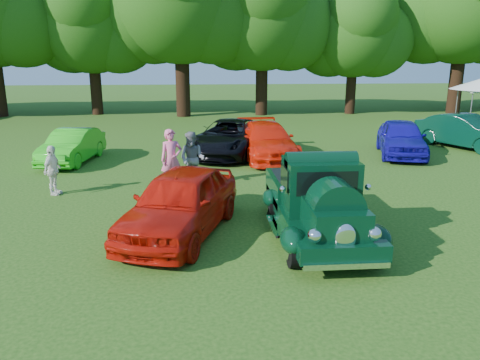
{
  "coord_description": "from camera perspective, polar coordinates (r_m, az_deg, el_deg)",
  "views": [
    {
      "loc": [
        -2.11,
        -10.57,
        4.13
      ],
      "look_at": [
        -1.17,
        0.75,
        1.1
      ],
      "focal_mm": 35.0,
      "sensor_mm": 36.0,
      "label": 1
    }
  ],
  "objects": [
    {
      "name": "back_car_black",
      "position": [
        20.01,
        -1.31,
        5.19
      ],
      "size": [
        4.17,
        5.87,
        1.48
      ],
      "primitive_type": "imported",
      "rotation": [
        0.0,
        0.0,
        -0.36
      ],
      "color": "black",
      "rests_on": "ground"
    },
    {
      "name": "spectator_pink",
      "position": [
        14.94,
        -8.35,
        2.52
      ],
      "size": [
        0.81,
        0.66,
        1.91
      ],
      "primitive_type": "imported",
      "rotation": [
        0.0,
        0.0,
        0.32
      ],
      "color": "pink",
      "rests_on": "ground"
    },
    {
      "name": "back_car_orange",
      "position": [
        19.39,
        3.22,
        4.8
      ],
      "size": [
        2.37,
        5.11,
        1.45
      ],
      "primitive_type": "imported",
      "rotation": [
        0.0,
        0.0,
        0.07
      ],
      "color": "red",
      "rests_on": "ground"
    },
    {
      "name": "hero_pickup",
      "position": [
        11.03,
        9.34,
        -2.74
      ],
      "size": [
        2.26,
        4.85,
        1.89
      ],
      "color": "black",
      "rests_on": "ground"
    },
    {
      "name": "ground",
      "position": [
        11.54,
        6.16,
        -6.13
      ],
      "size": [
        120.0,
        120.0,
        0.0
      ],
      "primitive_type": "plane",
      "color": "#1A4610",
      "rests_on": "ground"
    },
    {
      "name": "spectator_white",
      "position": [
        15.26,
        -21.88,
        1.09
      ],
      "size": [
        0.54,
        0.95,
        1.52
      ],
      "primitive_type": "imported",
      "rotation": [
        0.0,
        0.0,
        1.38
      ],
      "color": "white",
      "rests_on": "ground"
    },
    {
      "name": "back_car_blue",
      "position": [
        21.02,
        19.07,
        4.89
      ],
      "size": [
        2.94,
        4.76,
        1.51
      ],
      "primitive_type": "imported",
      "rotation": [
        0.0,
        0.0,
        -0.28
      ],
      "color": "#140E9C",
      "rests_on": "ground"
    },
    {
      "name": "tree_line",
      "position": [
        34.08,
        -3.32,
        20.32
      ],
      "size": [
        62.48,
        11.58,
        12.36
      ],
      "color": "black",
      "rests_on": "ground"
    },
    {
      "name": "back_car_lime",
      "position": [
        19.72,
        -19.78,
        3.91
      ],
      "size": [
        1.92,
        4.13,
        1.31
      ],
      "primitive_type": "imported",
      "rotation": [
        0.0,
        0.0,
        -0.14
      ],
      "color": "green",
      "rests_on": "ground"
    },
    {
      "name": "red_convertible",
      "position": [
        11.13,
        -7.29,
        -2.7
      ],
      "size": [
        3.23,
        4.93,
        1.56
      ],
      "primitive_type": "imported",
      "rotation": [
        0.0,
        0.0,
        -0.33
      ],
      "color": "#BC1308",
      "rests_on": "ground"
    },
    {
      "name": "back_car_green",
      "position": [
        23.86,
        25.87,
        5.34
      ],
      "size": [
        3.42,
        4.88,
        1.53
      ],
      "primitive_type": "imported",
      "rotation": [
        0.0,
        0.0,
        0.44
      ],
      "color": "black",
      "rests_on": "ground"
    },
    {
      "name": "spectator_grey",
      "position": [
        15.22,
        -5.83,
        2.56
      ],
      "size": [
        1.05,
        0.95,
        1.78
      ],
      "primitive_type": "imported",
      "rotation": [
        0.0,
        0.0,
        -0.38
      ],
      "color": "gray",
      "rests_on": "ground"
    }
  ]
}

